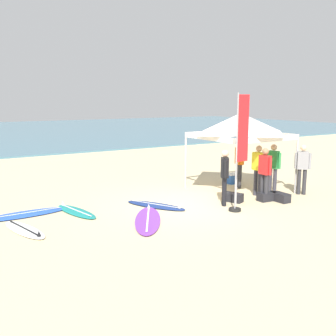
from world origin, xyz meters
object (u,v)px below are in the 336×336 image
Objects in this scene: surfboard_teal at (76,211)px; person_green at (273,165)px; canopy_tent at (241,124)px; person_yellow at (258,167)px; gear_bag_by_pole at (280,197)px; surfboard_blue at (24,214)px; person_orange at (239,161)px; surfboard_purple at (148,220)px; banner_flag at (239,157)px; gear_bag_on_sand at (233,197)px; surfboard_navy at (156,205)px; person_black at (225,174)px; gear_bag_near_tent at (267,196)px; person_red at (265,171)px; person_grey at (303,166)px; cooler_box at (233,178)px; surfboard_white at (25,230)px.

surfboard_teal is 6.75m from person_green.
canopy_tent is at bearing 126.49° from person_green.
gear_bag_by_pole is at bearing -85.97° from person_yellow.
surfboard_blue is 7.58m from person_orange.
banner_flag is (2.74, -0.51, 1.54)m from surfboard_purple.
gear_bag_on_sand is at bearing 148.25° from gear_bag_by_pole.
person_black is at bearing -27.89° from surfboard_navy.
surfboard_teal is at bearing 150.85° from banner_flag.
gear_bag_near_tent is (3.37, -1.30, 0.10)m from surfboard_navy.
surfboard_navy is 1.20× the size of person_orange.
person_black is at bearing 167.75° from person_red.
person_red is (4.15, -0.16, 0.95)m from surfboard_purple.
person_orange reaches higher than surfboard_purple.
person_orange is at bearing 71.18° from person_red.
person_green is 0.69m from person_yellow.
person_green is at bearing 4.33° from gear_bag_on_sand.
gear_bag_on_sand is (-1.21, -1.08, -2.25)m from canopy_tent.
banner_flag reaches higher than person_yellow.
person_orange is at bearing -4.26° from surfboard_blue.
surfboard_purple is at bearing -176.97° from person_black.
cooler_box is (-0.79, 2.58, -0.79)m from person_grey.
person_grey is 1.62m from gear_bag_by_pole.
surfboard_white is 3.23× the size of gear_bag_on_sand.
surfboard_navy is at bearing 169.81° from person_yellow.
person_black is 1.00× the size of person_green.
surfboard_purple is 5.18m from person_orange.
person_green reaches higher than surfboard_white.
surfboard_white is at bearing 176.71° from person_yellow.
canopy_tent reaches higher than surfboard_purple.
gear_bag_near_tent is (-1.63, 0.01, -0.85)m from person_grey.
cooler_box is at bearing 107.05° from person_grey.
person_yellow is (7.21, -1.80, 0.95)m from surfboard_blue.
gear_bag_by_pole is at bearing -46.83° from gear_bag_near_tent.
person_red is at bearing 142.65° from gear_bag_by_pole.
person_grey reaches higher than surfboard_navy.
person_orange reaches higher than surfboard_navy.
gear_bag_by_pole is at bearing -123.34° from person_green.
person_orange reaches higher than surfboard_white.
surfboard_blue is 6.31m from banner_flag.
person_green is (7.90, -1.82, 0.95)m from surfboard_blue.
canopy_tent is 2.72m from banner_flag.
canopy_tent is 1.46× the size of surfboard_teal.
cooler_box is at bearing 43.74° from person_black.
surfboard_white is 3.89m from surfboard_navy.
person_yellow reaches higher than surfboard_teal.
gear_bag_by_pole reaches higher than surfboard_white.
surfboard_navy is 1.05× the size of surfboard_teal.
surfboard_navy is at bearing 158.98° from gear_bag_near_tent.
surfboard_purple is at bearing 174.04° from gear_bag_by_pole.
cooler_box is at bearing 72.18° from person_yellow.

